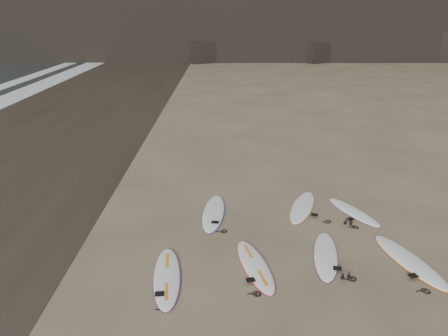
% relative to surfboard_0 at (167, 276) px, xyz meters
% --- Properties ---
extents(ground, '(240.00, 240.00, 0.00)m').
position_rel_surfboard_0_xyz_m(ground, '(4.51, 0.96, -0.05)').
color(ground, '#897559').
rests_on(ground, ground).
extents(wet_sand, '(12.00, 200.00, 0.01)m').
position_rel_surfboard_0_xyz_m(wet_sand, '(-8.49, 10.96, -0.04)').
color(wet_sand, '#383026').
rests_on(wet_sand, ground).
extents(surfboard_0, '(0.89, 2.66, 0.09)m').
position_rel_surfboard_0_xyz_m(surfboard_0, '(0.00, 0.00, 0.00)').
color(surfboard_0, white).
rests_on(surfboard_0, ground).
extents(surfboard_1, '(1.14, 2.58, 0.09)m').
position_rel_surfboard_0_xyz_m(surfboard_1, '(2.14, 0.49, -0.00)').
color(surfboard_1, white).
rests_on(surfboard_1, ground).
extents(surfboard_2, '(1.06, 2.55, 0.09)m').
position_rel_surfboard_0_xyz_m(surfboard_2, '(4.00, 0.96, -0.00)').
color(surfboard_2, white).
rests_on(surfboard_2, ground).
extents(surfboard_3, '(1.38, 2.81, 0.10)m').
position_rel_surfboard_0_xyz_m(surfboard_3, '(6.07, 0.68, 0.00)').
color(surfboard_3, white).
rests_on(surfboard_3, ground).
extents(surfboard_5, '(0.85, 2.74, 0.10)m').
position_rel_surfboard_0_xyz_m(surfboard_5, '(1.05, 3.50, 0.00)').
color(surfboard_5, white).
rests_on(surfboard_5, ground).
extents(surfboard_6, '(1.47, 2.66, 0.09)m').
position_rel_surfboard_0_xyz_m(surfboard_6, '(3.91, 3.93, -0.00)').
color(surfboard_6, white).
rests_on(surfboard_6, ground).
extents(surfboard_7, '(1.45, 2.33, 0.08)m').
position_rel_surfboard_0_xyz_m(surfboard_7, '(5.46, 3.55, -0.01)').
color(surfboard_7, white).
rests_on(surfboard_7, ground).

